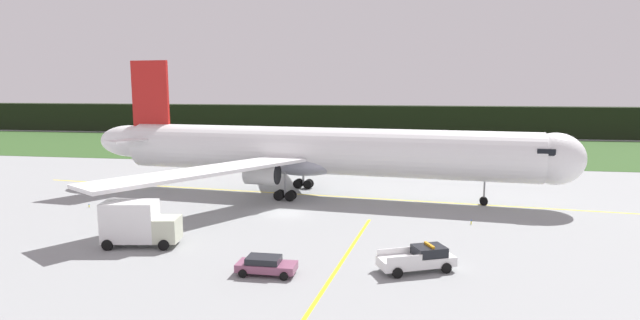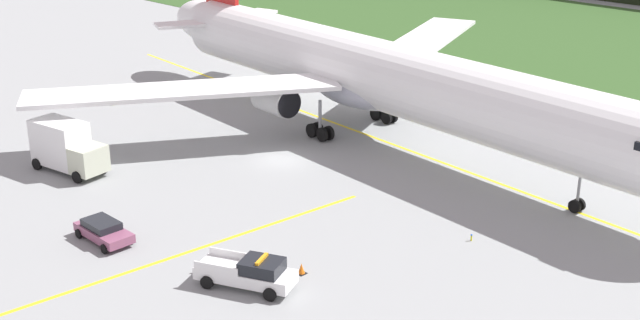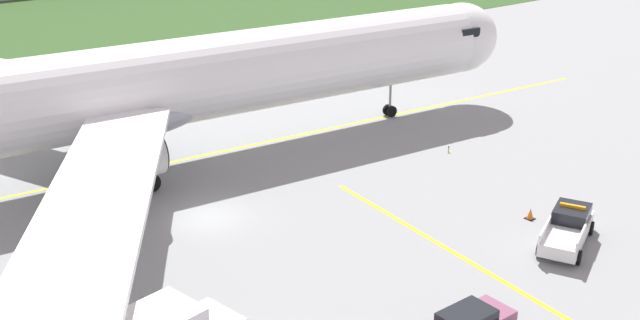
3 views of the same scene
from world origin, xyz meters
TOP-DOWN VIEW (x-y plane):
  - ground at (0.00, 0.00)m, footprint 320.00×320.00m
  - grass_verge at (0.00, 57.80)m, footprint 320.00×47.74m
  - taxiway_centerline_main at (2.32, 9.09)m, footprint 79.62×7.83m
  - taxiway_centerline_spur at (7.74, -13.97)m, footprint 2.71×25.47m
  - airliner at (1.81, 9.14)m, footprint 60.65×51.03m
  - ops_pickup_truck at (13.52, -14.80)m, footprint 5.87×4.06m
  - catering_truck at (-9.63, -12.94)m, footprint 6.55×3.54m
  - staff_car at (2.70, -17.41)m, footprint 4.25×2.03m
  - apron_cone at (14.45, -11.71)m, footprint 0.51×0.51m
  - taxiway_edge_light_east at (18.83, -1.32)m, footprint 0.12×0.12m
  - taxiway_edge_light_west at (-22.17, -1.32)m, footprint 0.12×0.12m

SIDE VIEW (x-z plane):
  - ground at x=0.00m, z-range 0.00..0.00m
  - taxiway_centerline_main at x=2.32m, z-range 0.00..0.01m
  - taxiway_centerline_spur at x=7.74m, z-range 0.00..0.01m
  - grass_verge at x=0.00m, z-range 0.00..0.04m
  - taxiway_edge_light_west at x=-22.17m, z-range 0.02..0.42m
  - taxiway_edge_light_east at x=18.83m, z-range 0.02..0.47m
  - apron_cone at x=14.45m, z-range -0.01..0.63m
  - staff_car at x=2.70m, z-range 0.05..1.35m
  - ops_pickup_truck at x=13.52m, z-range -0.07..1.87m
  - catering_truck at x=-9.63m, z-range -0.03..3.94m
  - airliner at x=1.81m, z-range -2.87..13.78m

